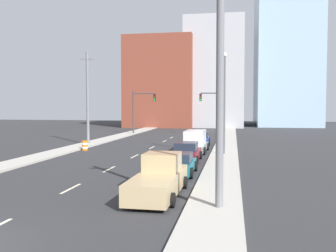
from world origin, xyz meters
TOP-DOWN VIEW (x-y plane):
  - sidewalk_left at (-7.60, 49.82)m, footprint 2.37×99.65m
  - sidewalk_right at (7.60, 49.82)m, footprint 2.37×99.65m
  - lane_stripe_at_9m at (0.00, 8.56)m, footprint 0.16×2.40m
  - lane_stripe_at_15m at (0.00, 14.70)m, footprint 0.16×2.40m
  - lane_stripe_at_21m at (0.00, 21.43)m, footprint 0.16×2.40m
  - lane_stripe_at_28m at (0.00, 28.34)m, footprint 0.16×2.40m
  - lane_stripe_at_36m at (0.00, 35.65)m, footprint 0.16×2.40m
  - lane_stripe_at_41m at (0.00, 40.99)m, footprint 0.16×2.40m
  - building_brick_left at (-6.60, 69.95)m, footprint 14.00×16.00m
  - building_office_center at (4.38, 73.95)m, footprint 12.00×20.00m
  - building_glass_right at (19.75, 77.95)m, footprint 13.00×20.00m
  - traffic_signal_left at (-5.95, 46.40)m, footprint 3.66×0.35m
  - traffic_signal_right at (5.93, 46.40)m, footprint 3.66×0.35m
  - utility_pole_right_near at (7.82, 5.73)m, footprint 1.60×0.32m
  - utility_pole_left_mid at (-7.72, 30.07)m, footprint 1.60×0.32m
  - traffic_barrel at (-5.94, 24.79)m, footprint 0.56×0.56m
  - street_lamp at (7.57, 23.31)m, footprint 0.44×0.44m
  - pickup_truck_tan at (4.85, 7.94)m, footprint 2.31×6.09m
  - sedan_teal at (4.98, 13.62)m, footprint 2.10×4.39m
  - sedan_maroon at (4.76, 19.26)m, footprint 2.22×4.71m
  - box_truck_gray at (4.88, 25.04)m, footprint 2.30×5.92m
  - sedan_blue at (4.81, 32.32)m, footprint 2.19×4.43m

SIDE VIEW (x-z plane):
  - lane_stripe_at_9m at x=0.00m, z-range 0.00..0.01m
  - lane_stripe_at_15m at x=0.00m, z-range 0.00..0.01m
  - lane_stripe_at_21m at x=0.00m, z-range 0.00..0.01m
  - lane_stripe_at_28m at x=0.00m, z-range 0.00..0.01m
  - lane_stripe_at_36m at x=0.00m, z-range 0.00..0.01m
  - lane_stripe_at_41m at x=0.00m, z-range 0.00..0.01m
  - sidewalk_left at x=-7.60m, z-range 0.00..0.16m
  - sidewalk_right at x=7.60m, z-range 0.00..0.16m
  - traffic_barrel at x=-5.94m, z-range 0.00..0.95m
  - sedan_teal at x=4.98m, z-range -0.05..1.31m
  - sedan_blue at x=4.81m, z-range -0.06..1.40m
  - sedan_maroon at x=4.76m, z-range -0.07..1.44m
  - pickup_truck_tan at x=4.85m, z-range -0.19..1.79m
  - box_truck_gray at x=4.88m, z-range -0.05..2.02m
  - traffic_signal_left at x=-5.95m, z-range 0.91..7.59m
  - traffic_signal_right at x=5.93m, z-range 0.91..7.59m
  - utility_pole_right_near at x=7.82m, z-range 0.12..9.99m
  - street_lamp at x=7.57m, z-range 0.68..9.66m
  - utility_pole_left_mid at x=-7.72m, z-range 0.13..10.51m
  - building_brick_left at x=-6.60m, z-range 0.00..18.49m
  - building_office_center at x=4.38m, z-range 0.00..22.32m
  - building_glass_right at x=19.75m, z-range 0.00..40.77m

